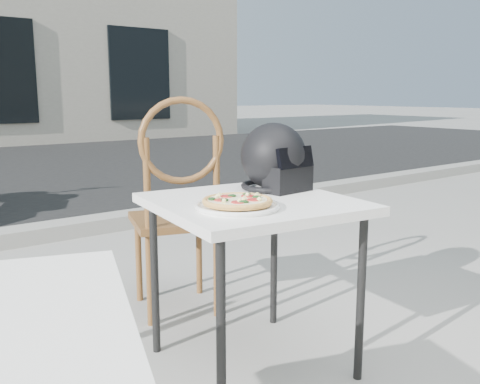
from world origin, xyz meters
TOP-DOWN VIEW (x-y plane):
  - curb at (0.00, 3.00)m, footprint 30.00×0.25m
  - cafe_table_main at (0.15, 0.48)m, footprint 0.84×0.84m
  - plate at (-0.01, 0.38)m, footprint 0.42×0.42m
  - pizza at (-0.01, 0.38)m, footprint 0.28×0.28m
  - helmet at (0.36, 0.60)m, footprint 0.31×0.32m
  - cafe_chair_main at (0.18, 1.13)m, footprint 0.54×0.54m

SIDE VIEW (x-z plane):
  - curb at x=0.00m, z-range 0.00..0.12m
  - cafe_chair_main at x=0.18m, z-range 0.06..1.18m
  - cafe_table_main at x=0.15m, z-range 0.29..1.00m
  - plate at x=-0.01m, z-range 0.71..0.73m
  - pizza at x=-0.01m, z-range 0.72..0.76m
  - helmet at x=0.36m, z-range 0.69..0.99m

